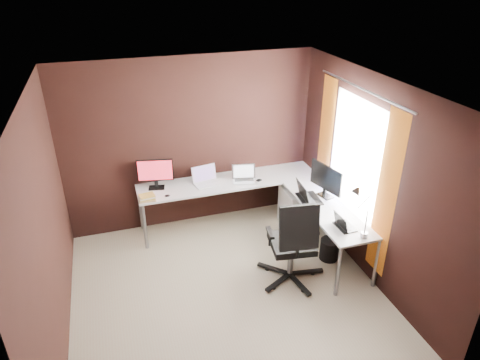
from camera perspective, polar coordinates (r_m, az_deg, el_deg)
The scene contains 15 objects.
room at distance 4.74m, azimuth 1.84°, elevation -2.00°, with size 3.60×3.60×2.50m.
desk at distance 5.98m, azimuth 3.19°, elevation -1.96°, with size 2.65×2.25×0.73m.
drawer_pedestal at distance 6.46m, azimuth 7.63°, elevation -3.64°, with size 0.42×0.50×0.60m, color white.
monitor_left at distance 6.05m, azimuth -11.23°, elevation 1.04°, with size 0.49×0.18×0.43m.
monitor_right at distance 5.81m, azimuth 11.41°, elevation 0.10°, with size 0.20×0.55×0.47m.
laptop_white at distance 6.17m, azimuth -4.58°, elevation 0.06°, with size 0.40×0.32×0.24m.
laptop_silver at distance 6.22m, azimuth 0.54°, elevation 0.38°, with size 0.38×0.30×0.23m.
laptop_black_big at distance 5.79m, azimuth 8.90°, elevation -2.12°, with size 0.30×0.40×0.25m.
laptop_black_small at distance 5.29m, azimuth 13.62°, elevation -5.80°, with size 0.20×0.28×0.19m.
book_stack at distance 5.86m, azimuth -12.28°, elevation -2.29°, with size 0.23×0.19×0.07m.
mouse_left at distance 5.89m, azimuth -9.68°, elevation -2.08°, with size 0.07×0.05×0.03m, color black.
mouse_corner at distance 6.21m, azimuth 2.54°, elevation -0.03°, with size 0.09×0.06×0.04m, color black.
desk_lamp at distance 5.02m, azimuth 15.70°, elevation -3.43°, with size 0.19×0.23×0.62m.
office_chair at distance 5.38m, azimuth 6.92°, elevation -10.13°, with size 0.66×0.67×1.18m.
wastebasket at distance 5.92m, azimuth 11.81°, elevation -9.03°, with size 0.25×0.25×0.29m, color black.
Camera 1 is at (-1.06, -3.82, 3.59)m, focal length 32.00 mm.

